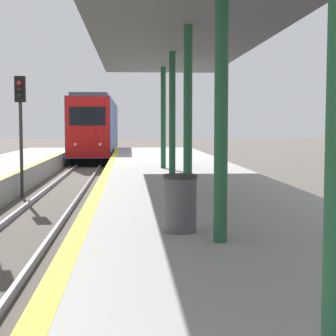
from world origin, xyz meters
The scene contains 4 objects.
train centered at (0.00, 41.88, 2.31)m, with size 2.71×20.38×4.54m.
signal_far centered at (-1.30, 18.00, 3.00)m, with size 0.36×0.31×4.27m.
station_canopy centered at (3.82, 10.83, 4.86)m, with size 4.65×23.36×4.17m.
trash_bin centered at (3.30, 6.99, 1.33)m, with size 0.56×0.56×0.93m.
Camera 1 is at (2.49, -1.96, 2.61)m, focal length 60.00 mm.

